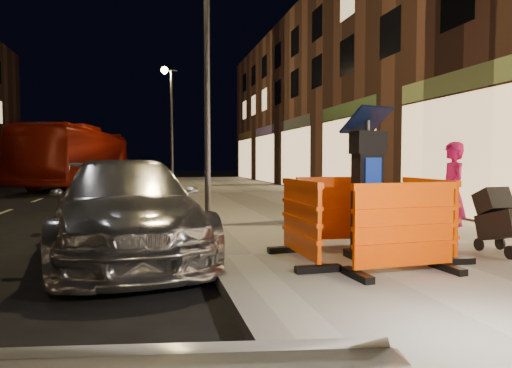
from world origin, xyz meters
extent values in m
plane|color=black|center=(0.00, 0.00, 0.00)|extent=(120.00, 120.00, 0.00)
cube|color=gray|center=(3.00, 0.00, 0.07)|extent=(6.00, 60.00, 0.15)
cube|color=slate|center=(0.00, 0.00, 0.07)|extent=(0.30, 60.00, 0.15)
cube|color=black|center=(1.98, -0.60, 1.12)|extent=(0.62, 0.62, 1.94)
cube|color=#FF4800|center=(1.98, -1.55, 0.69)|extent=(1.42, 0.66, 1.08)
cube|color=#FF4800|center=(1.98, 0.35, 0.69)|extent=(1.42, 0.67, 1.08)
cube|color=#FF4800|center=(1.03, -0.60, 0.69)|extent=(0.59, 1.40, 1.08)
cube|color=#FF4800|center=(2.93, -0.60, 0.69)|extent=(0.65, 1.42, 1.08)
imported|color=#B1B1B6|center=(-1.29, 1.09, 0.00)|extent=(2.72, 5.38, 1.50)
imported|color=maroon|center=(-1.19, 8.43, 0.00)|extent=(1.96, 4.05, 1.28)
imported|color=maroon|center=(-4.75, 20.41, 0.00)|extent=(4.74, 12.17, 3.31)
imported|color=#B80F57|center=(3.82, 0.09, 0.97)|extent=(0.54, 0.68, 1.64)
cube|color=black|center=(4.02, -0.81, 0.61)|extent=(0.53, 0.77, 0.93)
cylinder|color=#3F3F44|center=(0.25, 3.00, 3.15)|extent=(0.12, 0.12, 6.00)
cylinder|color=#3F3F44|center=(0.25, 18.00, 3.15)|extent=(0.12, 0.12, 6.00)
camera|label=1|loc=(-0.91, -6.30, 1.49)|focal=32.00mm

